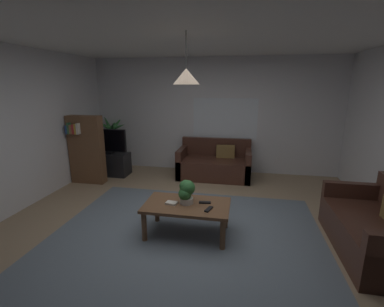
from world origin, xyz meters
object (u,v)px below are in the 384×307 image
at_px(bookshelf_corner, 86,149).
at_px(pendant_lamp, 186,76).
at_px(book_on_table_0, 171,203).
at_px(potted_palm_corner, 113,144).
at_px(tv_stand, 109,164).
at_px(potted_plant_on_table, 186,191).
at_px(couch_under_window, 215,165).
at_px(remote_on_table_1, 205,202).
at_px(coffee_table, 187,208).
at_px(remote_on_table_0, 209,209).
at_px(couch_right_side, 377,232).
at_px(tv, 107,141).

xyz_separation_m(bookshelf_corner, pendant_lamp, (2.44, -1.61, 1.37)).
relative_size(book_on_table_0, potted_palm_corner, 0.11).
xyz_separation_m(tv_stand, bookshelf_corner, (-0.19, -0.55, 0.47)).
height_order(bookshelf_corner, pendant_lamp, pendant_lamp).
distance_m(book_on_table_0, potted_plant_on_table, 0.26).
distance_m(couch_under_window, tv_stand, 2.39).
bearing_deg(couch_under_window, book_on_table_0, -97.37).
bearing_deg(potted_palm_corner, remote_on_table_1, -44.70).
bearing_deg(tv_stand, bookshelf_corner, -108.62).
height_order(coffee_table, remote_on_table_0, remote_on_table_0).
height_order(couch_under_window, couch_right_side, same).
relative_size(couch_under_window, book_on_table_0, 10.66).
bearing_deg(coffee_table, book_on_table_0, -169.01).
height_order(couch_right_side, book_on_table_0, couch_right_side).
height_order(remote_on_table_1, potted_plant_on_table, potted_plant_on_table).
bearing_deg(bookshelf_corner, couch_right_side, -18.54).
bearing_deg(couch_right_side, potted_palm_corner, -119.47).
xyz_separation_m(couch_right_side, pendant_lamp, (-2.34, -0.01, 1.81)).
bearing_deg(tv_stand, couch_right_side, -25.11).
relative_size(book_on_table_0, potted_plant_on_table, 0.46).
xyz_separation_m(book_on_table_0, potted_plant_on_table, (0.19, 0.07, 0.17)).
distance_m(potted_plant_on_table, tv_stand, 3.12).
bearing_deg(tv, book_on_table_0, -46.62).
distance_m(tv_stand, tv, 0.53).
bearing_deg(bookshelf_corner, coffee_table, -33.39).
distance_m(couch_right_side, remote_on_table_1, 2.11).
distance_m(tv_stand, bookshelf_corner, 0.74).
height_order(coffee_table, bookshelf_corner, bookshelf_corner).
height_order(couch_right_side, potted_palm_corner, potted_palm_corner).
relative_size(remote_on_table_0, remote_on_table_1, 1.00).
bearing_deg(couch_right_side, coffee_table, -89.86).
distance_m(book_on_table_0, remote_on_table_1, 0.45).
xyz_separation_m(book_on_table_0, potted_palm_corner, (-2.21, 2.73, 0.14)).
relative_size(coffee_table, tv, 1.28).
relative_size(tv, pendant_lamp, 1.48).
bearing_deg(remote_on_table_1, remote_on_table_0, -165.03).
bearing_deg(coffee_table, remote_on_table_1, 16.33).
height_order(couch_under_window, tv_stand, couch_under_window).
relative_size(couch_right_side, remote_on_table_0, 9.55).
relative_size(remote_on_table_0, tv, 0.18).
height_order(remote_on_table_0, tv, tv).
distance_m(coffee_table, tv_stand, 3.13).
height_order(couch_under_window, remote_on_table_0, couch_under_window).
relative_size(couch_right_side, tv, 1.71).
bearing_deg(potted_palm_corner, tv, -74.42).
relative_size(couch_under_window, pendant_lamp, 2.60).
distance_m(potted_palm_corner, pendant_lamp, 3.91).
bearing_deg(remote_on_table_1, bookshelf_corner, 53.30).
xyz_separation_m(potted_plant_on_table, tv, (-2.25, 2.11, 0.16)).
distance_m(coffee_table, potted_plant_on_table, 0.25).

